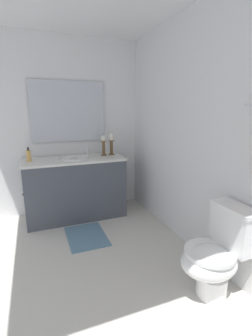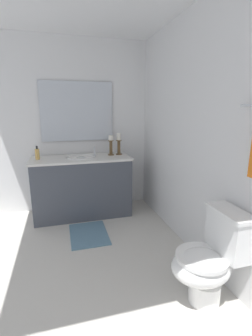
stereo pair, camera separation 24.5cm
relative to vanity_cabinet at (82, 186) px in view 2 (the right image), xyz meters
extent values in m
cube|color=beige|center=(1.13, -0.14, -0.43)|extent=(2.91, 2.38, 0.02)
cube|color=white|center=(1.13, 1.05, 0.81)|extent=(2.91, 0.04, 2.45)
cube|color=white|center=(-0.33, -0.14, 0.81)|extent=(0.04, 2.38, 2.45)
cube|color=#474C56|center=(0.00, 0.00, -0.02)|extent=(0.55, 1.31, 0.81)
cube|color=silver|center=(0.00, 0.00, 0.40)|extent=(0.58, 1.34, 0.03)
sphere|color=black|center=(-0.10, -0.67, 0.02)|extent=(0.02, 0.02, 0.02)
sphere|color=black|center=(0.10, -0.67, 0.02)|extent=(0.02, 0.02, 0.02)
ellipsoid|color=white|center=(0.00, 0.00, 0.37)|extent=(0.38, 0.30, 0.11)
torus|color=white|center=(0.00, 0.00, 0.42)|extent=(0.40, 0.40, 0.02)
cylinder|color=silver|center=(0.00, 0.19, 0.49)|extent=(0.02, 0.02, 0.14)
cube|color=silver|center=(-0.28, 0.00, 1.03)|extent=(0.02, 1.02, 0.82)
cylinder|color=brown|center=(-0.07, 0.56, 0.42)|extent=(0.09, 0.09, 0.01)
cylinder|color=brown|center=(-0.07, 0.56, 0.52)|extent=(0.04, 0.04, 0.20)
cylinder|color=brown|center=(-0.07, 0.56, 0.62)|extent=(0.08, 0.08, 0.01)
cylinder|color=white|center=(-0.07, 0.56, 0.68)|extent=(0.06, 0.06, 0.10)
cylinder|color=brown|center=(-0.06, 0.44, 0.42)|extent=(0.09, 0.09, 0.01)
cylinder|color=brown|center=(-0.06, 0.44, 0.52)|extent=(0.04, 0.04, 0.20)
cylinder|color=brown|center=(-0.06, 0.44, 0.62)|extent=(0.08, 0.08, 0.01)
cylinder|color=white|center=(-0.06, 0.44, 0.67)|extent=(0.06, 0.06, 0.07)
cylinder|color=#E5B259|center=(-0.02, -0.56, 0.49)|extent=(0.06, 0.06, 0.14)
cylinder|color=black|center=(-0.02, -0.56, 0.58)|extent=(0.02, 0.02, 0.04)
cylinder|color=white|center=(1.90, 0.75, -0.33)|extent=(0.24, 0.24, 0.18)
ellipsoid|color=white|center=(1.90, 0.70, -0.10)|extent=(0.38, 0.46, 0.24)
cylinder|color=white|center=(1.90, 0.70, -0.02)|extent=(0.39, 0.39, 0.03)
cube|color=white|center=(1.90, 0.92, 0.14)|extent=(0.36, 0.17, 0.32)
cube|color=white|center=(1.90, 0.92, 0.32)|extent=(0.38, 0.19, 0.03)
cube|color=slate|center=(0.62, 0.00, -0.41)|extent=(0.60, 0.44, 0.02)
camera|label=1|loc=(3.18, -0.50, 1.05)|focal=25.45mm
camera|label=2|loc=(3.26, -0.27, 1.05)|focal=25.45mm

